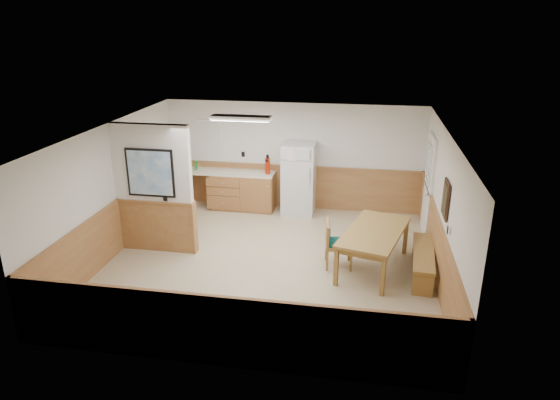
% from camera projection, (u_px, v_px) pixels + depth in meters
% --- Properties ---
extents(ground, '(6.00, 6.00, 0.00)m').
position_uv_depth(ground, '(269.00, 263.00, 9.30)').
color(ground, tan).
rests_on(ground, ground).
extents(ceiling, '(6.00, 6.00, 0.02)m').
position_uv_depth(ceiling, '(268.00, 131.00, 8.44)').
color(ceiling, white).
rests_on(ceiling, back_wall).
extents(back_wall, '(6.00, 0.02, 2.50)m').
position_uv_depth(back_wall, '(293.00, 156.00, 11.65)').
color(back_wall, white).
rests_on(back_wall, ground).
extents(right_wall, '(0.02, 6.00, 2.50)m').
position_uv_depth(right_wall, '(443.00, 210.00, 8.39)').
color(right_wall, white).
rests_on(right_wall, ground).
extents(left_wall, '(0.02, 6.00, 2.50)m').
position_uv_depth(left_wall, '(112.00, 190.00, 9.36)').
color(left_wall, white).
rests_on(left_wall, ground).
extents(wainscot_back, '(6.00, 0.04, 1.00)m').
position_uv_depth(wainscot_back, '(293.00, 187.00, 11.89)').
color(wainscot_back, '#A47A41').
rests_on(wainscot_back, ground).
extents(wainscot_right, '(0.04, 6.00, 1.00)m').
position_uv_depth(wainscot_right, '(437.00, 250.00, 8.65)').
color(wainscot_right, '#A47A41').
rests_on(wainscot_right, ground).
extents(wainscot_left, '(0.04, 6.00, 1.00)m').
position_uv_depth(wainscot_left, '(117.00, 227.00, 9.61)').
color(wainscot_left, '#A47A41').
rests_on(wainscot_left, ground).
extents(partition_wall, '(1.50, 0.20, 2.50)m').
position_uv_depth(partition_wall, '(154.00, 190.00, 9.42)').
color(partition_wall, white).
rests_on(partition_wall, ground).
extents(kitchen_counter, '(2.20, 0.61, 1.00)m').
position_uv_depth(kitchen_counter, '(241.00, 190.00, 11.82)').
color(kitchen_counter, '#A5603A').
rests_on(kitchen_counter, ground).
extents(exterior_door, '(0.07, 1.02, 2.15)m').
position_uv_depth(exterior_door, '(428.00, 186.00, 10.22)').
color(exterior_door, white).
rests_on(exterior_door, ground).
extents(kitchen_window, '(0.80, 0.04, 1.00)m').
position_uv_depth(kitchen_window, '(206.00, 140.00, 11.86)').
color(kitchen_window, white).
rests_on(kitchen_window, back_wall).
extents(wall_painting, '(0.04, 0.50, 0.60)m').
position_uv_depth(wall_painting, '(446.00, 199.00, 8.02)').
color(wall_painting, black).
rests_on(wall_painting, right_wall).
extents(fluorescent_fixture, '(1.20, 0.30, 0.09)m').
position_uv_depth(fluorescent_fixture, '(241.00, 118.00, 9.79)').
color(fluorescent_fixture, white).
rests_on(fluorescent_fixture, ceiling).
extents(refrigerator, '(0.74, 0.72, 1.66)m').
position_uv_depth(refrigerator, '(299.00, 179.00, 11.42)').
color(refrigerator, silver).
rests_on(refrigerator, ground).
extents(dining_table, '(1.38, 2.02, 0.75)m').
position_uv_depth(dining_table, '(374.00, 235.00, 8.87)').
color(dining_table, olive).
rests_on(dining_table, ground).
extents(dining_bench, '(0.49, 1.66, 0.45)m').
position_uv_depth(dining_bench, '(423.00, 256.00, 8.78)').
color(dining_bench, olive).
rests_on(dining_bench, ground).
extents(dining_chair, '(0.73, 0.54, 0.85)m').
position_uv_depth(dining_chair, '(334.00, 241.00, 9.04)').
color(dining_chair, olive).
rests_on(dining_chair, ground).
extents(fire_extinguisher, '(0.14, 0.14, 0.45)m').
position_uv_depth(fire_extinguisher, '(268.00, 166.00, 11.47)').
color(fire_extinguisher, '#AD1E09').
rests_on(fire_extinguisher, kitchen_counter).
extents(soap_bottle, '(0.08, 0.08, 0.22)m').
position_uv_depth(soap_bottle, '(196.00, 165.00, 11.81)').
color(soap_bottle, '#178025').
rests_on(soap_bottle, kitchen_counter).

